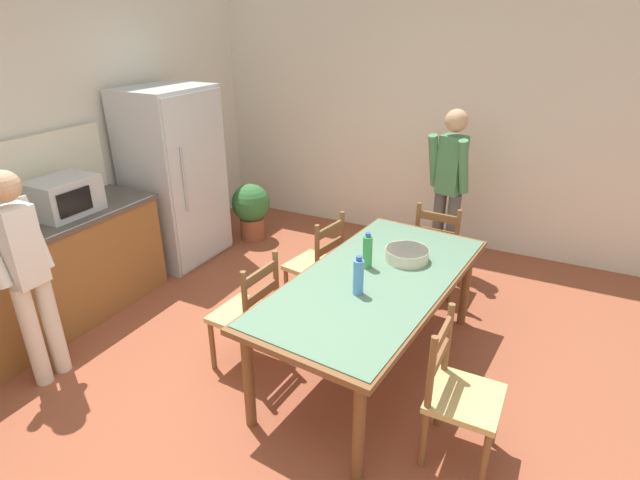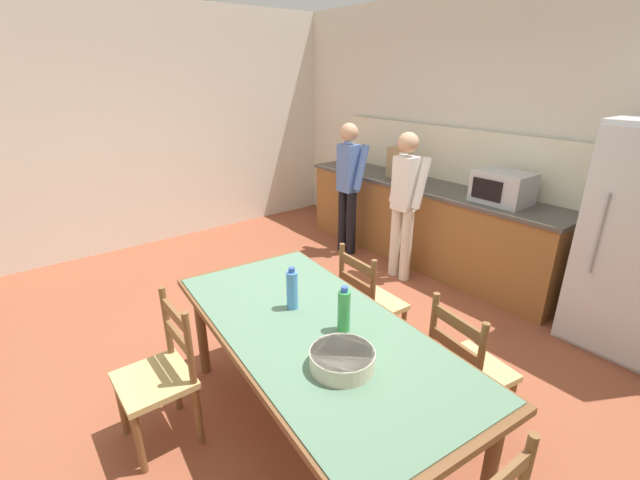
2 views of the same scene
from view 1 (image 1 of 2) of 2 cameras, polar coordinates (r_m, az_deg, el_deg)
name	(u,v)px [view 1 (image 1 of 2)]	position (r m, az deg, el deg)	size (l,w,h in m)	color
ground_plane	(285,405)	(3.58, -3.98, -18.34)	(8.32, 8.32, 0.00)	brown
wall_right	(433,113)	(5.75, 12.78, 14.00)	(0.12, 5.20, 2.90)	silver
refrigerator	(175,177)	(5.41, -16.29, 6.97)	(0.87, 0.73, 1.80)	silver
microwave	(64,196)	(4.58, -27.23, 4.45)	(0.50, 0.39, 0.30)	#B2B7BC
dining_table	(375,286)	(3.53, 6.32, -5.30)	(2.16, 1.17, 0.76)	brown
bottle_near_centre	(358,277)	(3.23, 4.41, -4.19)	(0.07, 0.07, 0.27)	#4C8ED6
bottle_off_centre	(368,252)	(3.57, 5.45, -1.33)	(0.07, 0.07, 0.27)	green
serving_bowl	(407,254)	(3.74, 9.90, -1.57)	(0.32, 0.32, 0.09)	beige
chair_side_near_left	(459,395)	(3.09, 15.57, -16.66)	(0.42, 0.40, 0.91)	brown
chair_side_far_left	(248,314)	(3.69, -8.22, -8.41)	(0.44, 0.43, 0.91)	brown
chair_side_far_right	(317,265)	(4.34, -0.32, -2.86)	(0.48, 0.46, 0.91)	brown
chair_head_end	(439,249)	(4.75, 13.41, -1.06)	(0.42, 0.44, 0.91)	brown
person_at_counter	(25,269)	(3.86, -30.63, -2.90)	(0.39, 0.27, 1.56)	silver
person_by_table	(449,183)	(5.10, 14.55, 6.35)	(0.35, 0.45, 1.63)	#4C4C4C
potted_plant	(251,208)	(5.84, -7.88, 3.65)	(0.44, 0.44, 0.67)	brown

